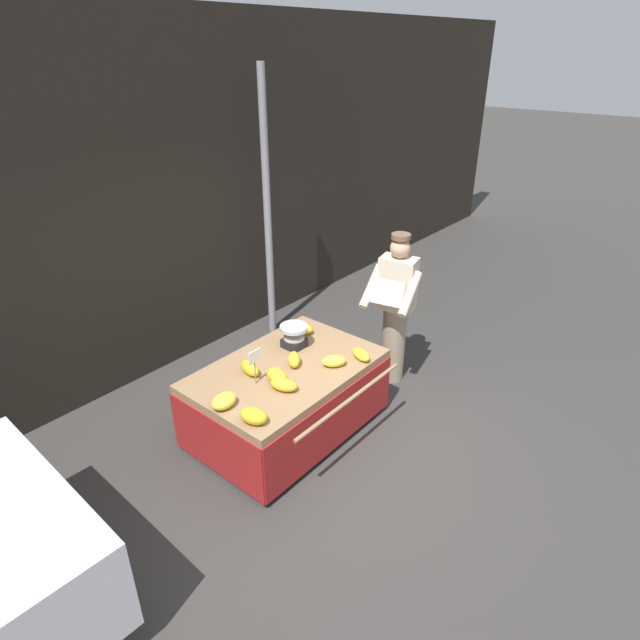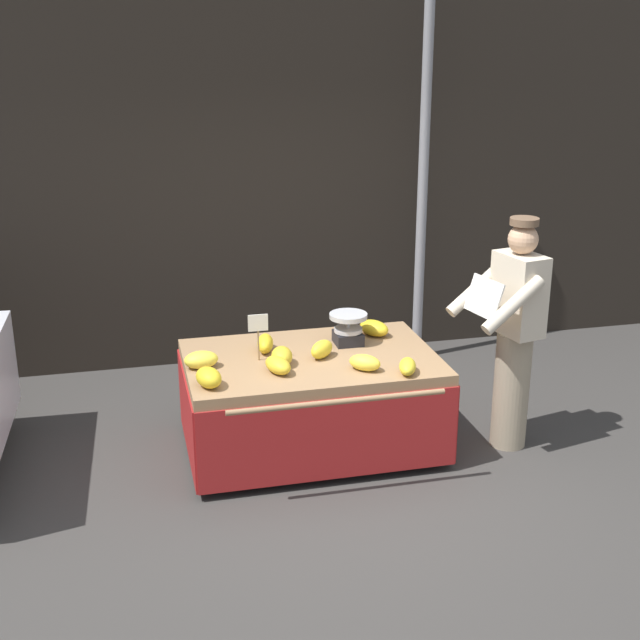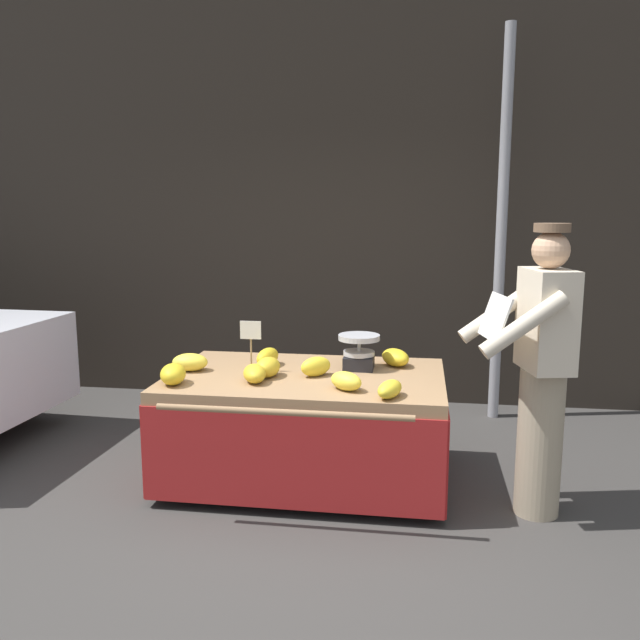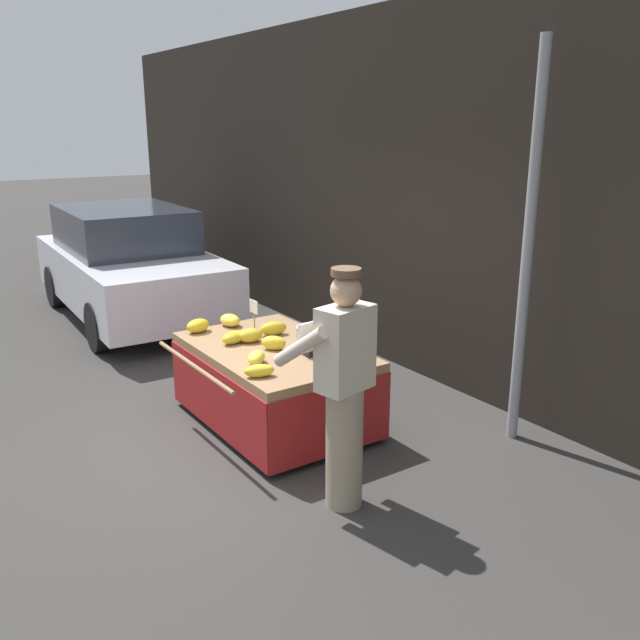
# 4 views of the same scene
# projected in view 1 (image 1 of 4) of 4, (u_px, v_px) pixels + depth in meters

# --- Properties ---
(ground_plane) EXTENTS (60.00, 60.00, 0.00)m
(ground_plane) POSITION_uv_depth(u_px,v_px,m) (339.00, 454.00, 5.00)
(ground_plane) COLOR #383533
(back_wall) EXTENTS (16.00, 0.24, 3.80)m
(back_wall) POSITION_uv_depth(u_px,v_px,m) (143.00, 205.00, 5.64)
(back_wall) COLOR black
(back_wall) RESTS_ON ground
(street_pole) EXTENTS (0.09, 0.09, 3.25)m
(street_pole) POSITION_uv_depth(u_px,v_px,m) (267.00, 211.00, 6.42)
(street_pole) COLOR gray
(street_pole) RESTS_ON ground
(banana_cart) EXTENTS (1.81, 1.37, 0.73)m
(banana_cart) POSITION_uv_depth(u_px,v_px,m) (287.00, 384.00, 5.09)
(banana_cart) COLOR #93704C
(banana_cart) RESTS_ON ground
(weighing_scale) EXTENTS (0.28, 0.28, 0.23)m
(weighing_scale) POSITION_uv_depth(u_px,v_px,m) (294.00, 336.00, 5.28)
(weighing_scale) COLOR black
(weighing_scale) RESTS_ON banana_cart
(price_sign) EXTENTS (0.14, 0.01, 0.34)m
(price_sign) POSITION_uv_depth(u_px,v_px,m) (255.00, 360.00, 4.64)
(price_sign) COLOR #997A51
(price_sign) RESTS_ON banana_cart
(banana_bunch_0) EXTENTS (0.21, 0.27, 0.13)m
(banana_bunch_0) POSITION_uv_depth(u_px,v_px,m) (254.00, 416.00, 4.24)
(banana_bunch_0) COLOR gold
(banana_bunch_0) RESTS_ON banana_cart
(banana_bunch_1) EXTENTS (0.19, 0.26, 0.10)m
(banana_bunch_1) POSITION_uv_depth(u_px,v_px,m) (361.00, 355.00, 5.10)
(banana_bunch_1) COLOR yellow
(banana_bunch_1) RESTS_ON banana_cart
(banana_bunch_2) EXTENTS (0.24, 0.23, 0.13)m
(banana_bunch_2) POSITION_uv_depth(u_px,v_px,m) (294.00, 359.00, 5.00)
(banana_bunch_2) COLOR yellow
(banana_bunch_2) RESTS_ON banana_cart
(banana_bunch_3) EXTENTS (0.18, 0.25, 0.13)m
(banana_bunch_3) POSITION_uv_depth(u_px,v_px,m) (277.00, 376.00, 4.75)
(banana_bunch_3) COLOR gold
(banana_bunch_3) RESTS_ON banana_cart
(banana_bunch_4) EXTENTS (0.21, 0.28, 0.11)m
(banana_bunch_4) POSITION_uv_depth(u_px,v_px,m) (284.00, 385.00, 4.65)
(banana_bunch_4) COLOR gold
(banana_bunch_4) RESTS_ON banana_cart
(banana_bunch_5) EXTENTS (0.26, 0.25, 0.11)m
(banana_bunch_5) POSITION_uv_depth(u_px,v_px,m) (334.00, 361.00, 4.99)
(banana_bunch_5) COLOR yellow
(banana_bunch_5) RESTS_ON banana_cart
(banana_bunch_6) EXTENTS (0.16, 0.27, 0.13)m
(banana_bunch_6) POSITION_uv_depth(u_px,v_px,m) (250.00, 368.00, 4.87)
(banana_bunch_6) COLOR gold
(banana_bunch_6) RESTS_ON banana_cart
(banana_bunch_7) EXTENTS (0.25, 0.19, 0.12)m
(banana_bunch_7) POSITION_uv_depth(u_px,v_px,m) (224.00, 401.00, 4.43)
(banana_bunch_7) COLOR yellow
(banana_bunch_7) RESTS_ON banana_cart
(banana_bunch_8) EXTENTS (0.27, 0.30, 0.12)m
(banana_bunch_8) POSITION_uv_depth(u_px,v_px,m) (301.00, 329.00, 5.54)
(banana_bunch_8) COLOR gold
(banana_bunch_8) RESTS_ON banana_cart
(vendor_person) EXTENTS (0.65, 0.60, 1.71)m
(vendor_person) POSITION_uv_depth(u_px,v_px,m) (395.00, 309.00, 5.74)
(vendor_person) COLOR gray
(vendor_person) RESTS_ON ground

